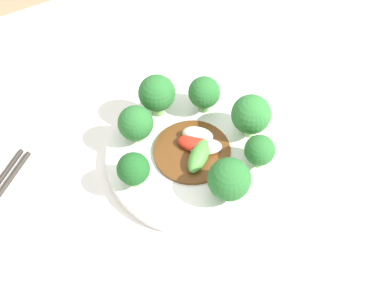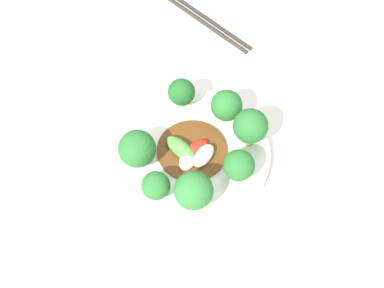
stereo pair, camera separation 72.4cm
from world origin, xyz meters
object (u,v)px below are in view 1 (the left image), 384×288
object	(u,v)px
stirfry_center	(196,148)
broccoli_east	(251,115)
broccoli_northeast	(204,93)
broccoli_southeast	(260,151)
broccoli_south	(230,179)
broccoli_northwest	(136,123)
broccoli_west	(133,169)
plate	(192,156)
broccoli_north	(157,94)

from	to	relation	value
stirfry_center	broccoli_east	bearing A→B (deg)	-4.54
broccoli_northeast	stirfry_center	size ratio (longest dim) A/B	0.55
broccoli_southeast	broccoli_south	xyz separation A→B (m)	(-0.06, -0.02, 0.01)
broccoli_northeast	broccoli_south	bearing A→B (deg)	-106.67
broccoli_south	broccoli_northwest	world-z (taller)	broccoli_south
broccoli_southeast	broccoli_east	xyz separation A→B (m)	(0.02, 0.05, 0.01)
broccoli_west	broccoli_south	xyz separation A→B (m)	(0.10, -0.08, 0.00)
plate	broccoli_east	xyz separation A→B (m)	(0.09, -0.01, 0.05)
plate	broccoli_east	size ratio (longest dim) A/B	3.53
broccoli_northeast	broccoli_south	distance (m)	0.15
broccoli_southeast	stirfry_center	size ratio (longest dim) A/B	0.48
broccoli_south	stirfry_center	world-z (taller)	broccoli_south
plate	broccoli_south	size ratio (longest dim) A/B	3.74
broccoli_northwest	stirfry_center	distance (m)	0.09
broccoli_southeast	broccoli_northwest	world-z (taller)	broccoli_northwest
broccoli_northeast	broccoli_east	distance (m)	0.08
broccoli_west	broccoli_northwest	size ratio (longest dim) A/B	0.94
plate	broccoli_south	distance (m)	0.09
broccoli_west	broccoli_east	xyz separation A→B (m)	(0.18, -0.00, 0.01)
plate	broccoli_west	size ratio (longest dim) A/B	4.44
broccoli_west	broccoli_northeast	bearing A→B (deg)	25.60
broccoli_north	broccoli_east	size ratio (longest dim) A/B	1.00
broccoli_west	broccoli_north	world-z (taller)	broccoli_north
broccoli_south	broccoli_east	world-z (taller)	broccoli_east
broccoli_northeast	broccoli_west	bearing A→B (deg)	-154.40
broccoli_southeast	broccoli_north	world-z (taller)	broccoli_north
broccoli_east	broccoli_northeast	bearing A→B (deg)	116.97
plate	broccoli_north	world-z (taller)	broccoli_north
broccoli_southeast	stirfry_center	xyz separation A→B (m)	(-0.06, 0.06, -0.02)
broccoli_northeast	stirfry_center	distance (m)	0.08
broccoli_west	plate	bearing A→B (deg)	4.44
plate	broccoli_northeast	world-z (taller)	broccoli_northeast
broccoli_west	broccoli_southeast	bearing A→B (deg)	-18.01
broccoli_northwest	broccoli_south	bearing A→B (deg)	-64.90
plate	broccoli_south	bearing A→B (deg)	-82.78
broccoli_northwest	stirfry_center	bearing A→B (deg)	-44.21
broccoli_northwest	broccoli_southeast	bearing A→B (deg)	-43.27
broccoli_south	broccoli_east	bearing A→B (deg)	43.63
broccoli_west	broccoli_east	size ratio (longest dim) A/B	0.79
broccoli_southeast	broccoli_east	size ratio (longest dim) A/B	0.76
broccoli_northwest	broccoli_north	bearing A→B (deg)	31.35
broccoli_west	broccoli_east	world-z (taller)	broccoli_east
broccoli_southeast	broccoli_north	size ratio (longest dim) A/B	0.76
broccoli_northeast	stirfry_center	bearing A→B (deg)	-126.89
broccoli_west	broccoli_south	size ratio (longest dim) A/B	0.84
broccoli_east	stirfry_center	size ratio (longest dim) A/B	0.63
stirfry_center	broccoli_north	bearing A→B (deg)	99.55
broccoli_northeast	broccoli_northwest	size ratio (longest dim) A/B	1.03
broccoli_northeast	stirfry_center	world-z (taller)	broccoli_northeast
broccoli_northeast	broccoli_south	world-z (taller)	broccoli_south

